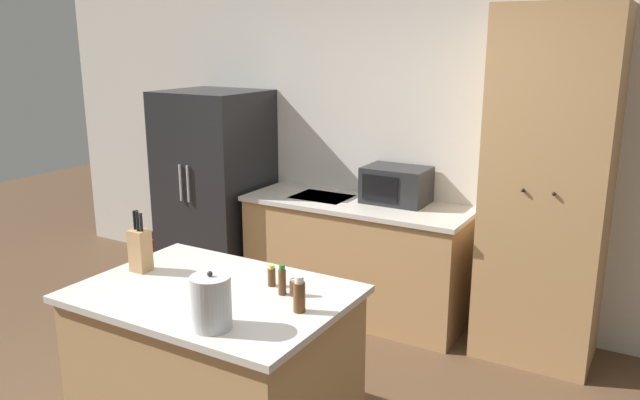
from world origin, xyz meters
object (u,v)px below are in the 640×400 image
at_px(spice_bottle_short_red, 282,281).
at_px(kettle, 211,302).
at_px(microwave, 396,185).
at_px(spice_bottle_green_herb, 272,276).
at_px(spice_bottle_amber_oil, 294,288).
at_px(fire_extinguisher, 156,256).
at_px(refrigerator, 216,190).
at_px(knife_block, 140,249).
at_px(spice_bottle_tall_dark, 299,295).
at_px(pantry_cabinet, 547,190).

distance_m(spice_bottle_short_red, kettle, 0.46).
distance_m(microwave, spice_bottle_green_herb, 1.81).
relative_size(spice_bottle_amber_oil, fire_extinguisher, 0.21).
height_order(microwave, spice_bottle_short_red, microwave).
distance_m(microwave, spice_bottle_amber_oil, 1.88).
relative_size(spice_bottle_short_red, spice_bottle_green_herb, 1.36).
bearing_deg(refrigerator, knife_block, -61.52).
distance_m(spice_bottle_tall_dark, kettle, 0.41).
bearing_deg(kettle, refrigerator, 129.21).
height_order(refrigerator, spice_bottle_short_red, refrigerator).
height_order(knife_block, fire_extinguisher, knife_block).
distance_m(knife_block, fire_extinguisher, 2.44).
bearing_deg(spice_bottle_tall_dark, knife_block, 179.38).
distance_m(spice_bottle_green_herb, fire_extinguisher, 2.84).
distance_m(microwave, knife_block, 2.08).
bearing_deg(knife_block, microwave, 72.77).
bearing_deg(microwave, spice_bottle_amber_oil, -81.67).
bearing_deg(kettle, spice_bottle_tall_dark, 54.32).
bearing_deg(kettle, pantry_cabinet, 67.10).
bearing_deg(kettle, fire_extinguisher, 139.76).
xyz_separation_m(pantry_cabinet, spice_bottle_amber_oil, (-0.83, -1.76, -0.22)).
relative_size(refrigerator, fire_extinguisher, 4.05).
xyz_separation_m(knife_block, kettle, (0.77, -0.34, -0.00)).
bearing_deg(spice_bottle_green_herb, spice_bottle_amber_oil, -16.44).
distance_m(spice_bottle_tall_dark, spice_bottle_amber_oil, 0.19).
relative_size(spice_bottle_short_red, spice_bottle_amber_oil, 1.75).
xyz_separation_m(knife_block, spice_bottle_short_red, (0.83, 0.11, -0.05)).
bearing_deg(knife_block, spice_bottle_short_red, 7.84).
bearing_deg(spice_bottle_amber_oil, kettle, -103.83).
height_order(pantry_cabinet, knife_block, pantry_cabinet).
distance_m(spice_bottle_amber_oil, kettle, 0.49).
bearing_deg(fire_extinguisher, knife_block, -46.21).
bearing_deg(knife_block, kettle, -23.86).
bearing_deg(knife_block, fire_extinguisher, 133.79).
relative_size(pantry_cabinet, knife_block, 6.90).
height_order(kettle, fire_extinguisher, kettle).
bearing_deg(knife_block, refrigerator, 118.48).
distance_m(kettle, fire_extinguisher, 3.20).
height_order(spice_bottle_green_herb, kettle, kettle).
distance_m(pantry_cabinet, knife_block, 2.56).
relative_size(spice_bottle_tall_dark, fire_extinguisher, 0.41).
distance_m(pantry_cabinet, spice_bottle_short_red, 1.99).
bearing_deg(spice_bottle_short_red, microwave, 96.57).
height_order(refrigerator, kettle, refrigerator).
relative_size(knife_block, fire_extinguisher, 0.80).
xyz_separation_m(spice_bottle_amber_oil, kettle, (-0.12, -0.47, 0.08)).
bearing_deg(refrigerator, pantry_cabinet, 1.80).
bearing_deg(microwave, spice_bottle_tall_dark, -78.88).
xyz_separation_m(pantry_cabinet, spice_bottle_green_herb, (-0.99, -1.71, -0.21)).
relative_size(spice_bottle_green_herb, kettle, 0.43).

